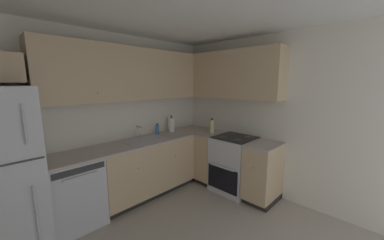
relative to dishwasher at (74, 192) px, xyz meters
name	(u,v)px	position (x,y,z in m)	size (l,w,h in m)	color
wall_back	(109,119)	(0.66, 0.33, 0.81)	(3.67, 0.05, 2.49)	silver
wall_right	(278,118)	(2.47, -1.47, 0.81)	(0.05, 3.64, 2.49)	silver
dishwasher	(74,192)	(0.00, 0.00, 0.00)	(0.60, 0.63, 0.86)	silver
lower_cabinets_back	(147,168)	(1.08, 0.00, 0.00)	(1.54, 0.62, 0.86)	tan
countertop_back	(146,141)	(1.07, 0.00, 0.45)	(2.75, 0.60, 0.04)	#B7A89E
lower_cabinets_right	(238,166)	(2.15, -1.01, 0.00)	(0.62, 1.33, 0.86)	tan
countertop_right	(239,140)	(2.15, -1.01, 0.45)	(0.60, 1.33, 0.03)	#B7A89E
oven_range	(234,163)	(2.17, -0.92, 0.02)	(0.68, 0.62, 1.04)	silver
upper_cabinets_back	(128,74)	(0.91, 0.14, 1.47)	(2.43, 0.34, 0.76)	tan
upper_cabinets_right	(227,75)	(2.29, -0.64, 1.47)	(0.32, 1.88, 0.76)	tan
sink	(145,143)	(1.05, -0.03, 0.42)	(0.62, 0.40, 0.10)	#B7B7BC
faucet	(138,131)	(1.05, 0.18, 0.59)	(0.07, 0.16, 0.20)	silver
soap_bottle	(157,129)	(1.44, 0.18, 0.55)	(0.06, 0.06, 0.19)	#3F72BF
paper_towel_roll	(172,125)	(1.74, 0.16, 0.59)	(0.11, 0.11, 0.31)	white
oil_bottle	(212,126)	(2.15, -0.45, 0.59)	(0.07, 0.07, 0.26)	beige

